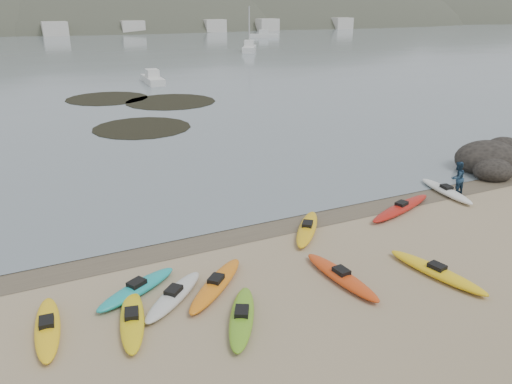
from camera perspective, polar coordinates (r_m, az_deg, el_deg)
ground at (r=21.25m, az=0.00°, el=-3.79°), size 600.00×600.00×0.00m
wet_sand at (r=21.01m, az=0.36°, el=-4.08°), size 60.00×60.00×0.00m
water at (r=317.63m, az=-25.58°, el=17.22°), size 1200.00×1200.00×0.00m
kayaks at (r=18.04m, az=3.99°, el=-7.97°), size 19.72×9.60×0.34m
person_east at (r=26.31m, az=22.02°, el=1.50°), size 0.88×0.72×1.66m
rock_cluster at (r=31.58m, az=25.82°, el=2.89°), size 5.48×4.06×1.95m
kelp_mats at (r=47.23m, az=-13.00°, el=9.47°), size 13.40×21.51×0.04m
moored_boats at (r=97.87m, az=-19.16°, el=14.80°), size 102.02×75.49×1.36m
far_hills at (r=218.12m, az=-13.44°, el=13.65°), size 550.00×135.00×80.00m
far_town at (r=163.18m, az=-21.77°, el=16.93°), size 199.00×5.00×4.00m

